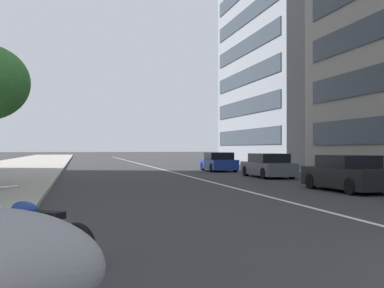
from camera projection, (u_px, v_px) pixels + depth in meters
lane_centre_stripe at (158, 168)px, 39.69m from camera, size 110.00×0.16×0.01m
motorcycle_second_in_row at (32, 235)px, 7.03m from camera, size 1.37×1.73×1.10m
car_approaching_light at (348, 174)px, 18.80m from camera, size 4.31×2.01×1.39m
car_far_down_avenue at (268, 166)px, 27.61m from camera, size 4.44×1.82×1.36m
car_following_behind at (218, 162)px, 35.05m from camera, size 4.26×1.94×1.35m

